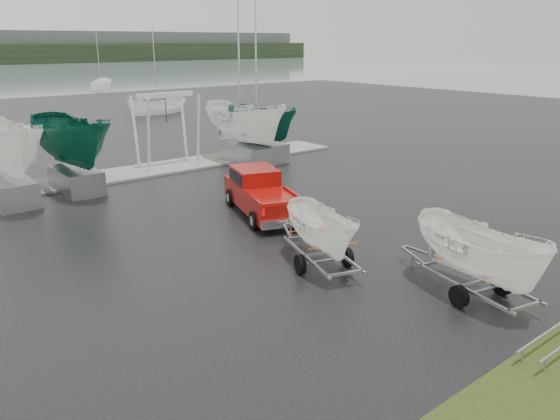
% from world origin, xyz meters
% --- Properties ---
extents(ground_plane, '(120.00, 120.00, 0.00)m').
position_xyz_m(ground_plane, '(0.00, 0.00, 0.00)').
color(ground_plane, black).
rests_on(ground_plane, ground).
extents(dock, '(30.00, 3.00, 0.12)m').
position_xyz_m(dock, '(0.00, 13.00, 0.05)').
color(dock, gray).
rests_on(dock, ground).
extents(pickup_truck, '(3.39, 5.56, 1.75)m').
position_xyz_m(pickup_truck, '(2.98, 3.17, 0.91)').
color(pickup_truck, maroon).
rests_on(pickup_truck, ground).
extents(trailer_hitched, '(2.28, 3.79, 4.33)m').
position_xyz_m(trailer_hitched, '(1.01, -2.60, 2.37)').
color(trailer_hitched, gray).
rests_on(trailer_hitched, ground).
extents(trailer_parked, '(1.99, 3.77, 4.92)m').
position_xyz_m(trailer_parked, '(2.84, -6.82, 2.67)').
color(trailer_parked, gray).
rests_on(trailer_parked, ground).
extents(boat_hoist, '(3.30, 2.18, 4.12)m').
position_xyz_m(boat_hoist, '(4.09, 13.00, 2.67)').
color(boat_hoist, silver).
rests_on(boat_hoist, ground).
extents(keelboat_1, '(2.52, 3.20, 7.81)m').
position_xyz_m(keelboat_1, '(-1.70, 11.20, 4.01)').
color(keelboat_1, gray).
rests_on(keelboat_1, ground).
extents(keelboat_2, '(2.50, 3.20, 10.68)m').
position_xyz_m(keelboat_2, '(7.93, 11.00, 3.98)').
color(keelboat_2, gray).
rests_on(keelboat_2, ground).
extents(keelboat_3, '(2.15, 3.20, 10.32)m').
position_xyz_m(keelboat_3, '(9.33, 11.30, 3.39)').
color(keelboat_3, gray).
rests_on(keelboat_3, ground).
extents(moored_boat_2, '(2.74, 2.69, 11.25)m').
position_xyz_m(moored_boat_2, '(14.54, 34.78, 0.01)').
color(moored_boat_2, white).
rests_on(moored_boat_2, ground).
extents(moored_boat_3, '(3.56, 3.58, 11.38)m').
position_xyz_m(moored_boat_3, '(20.68, 64.20, 0.00)').
color(moored_boat_3, white).
rests_on(moored_boat_3, ground).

